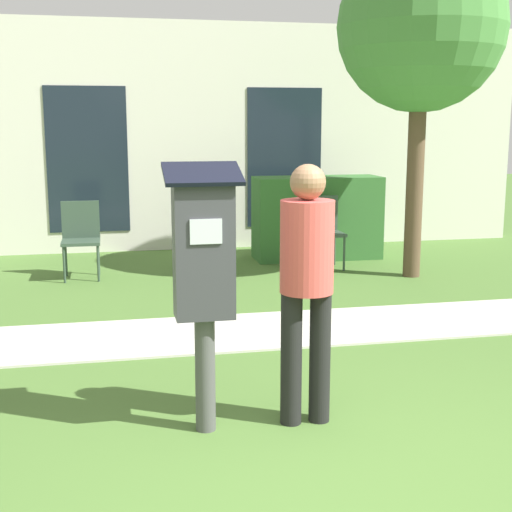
% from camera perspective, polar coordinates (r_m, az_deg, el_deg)
% --- Properties ---
extents(ground_plane, '(40.00, 40.00, 0.00)m').
position_cam_1_polar(ground_plane, '(3.68, 8.31, -19.08)').
color(ground_plane, '#476B2D').
extents(sidewalk, '(12.00, 1.10, 0.02)m').
position_cam_1_polar(sidewalk, '(6.28, -0.84, -6.04)').
color(sidewalk, beige).
rests_on(sidewalk, ground).
extents(building_facade, '(10.00, 0.26, 3.20)m').
position_cam_1_polar(building_facade, '(10.35, -5.52, 9.41)').
color(building_facade, silver).
rests_on(building_facade, ground).
extents(parking_meter, '(0.44, 0.31, 1.59)m').
position_cam_1_polar(parking_meter, '(4.10, -4.21, -0.59)').
color(parking_meter, '#4C4C4C').
rests_on(parking_meter, ground).
extents(person_standing, '(0.32, 0.32, 1.58)m').
position_cam_1_polar(person_standing, '(4.23, 4.08, -1.46)').
color(person_standing, black).
rests_on(person_standing, ground).
extents(outdoor_chair_left, '(0.44, 0.44, 0.90)m').
position_cam_1_polar(outdoor_chair_left, '(8.63, -13.84, 1.79)').
color(outdoor_chair_left, '#334738').
rests_on(outdoor_chair_left, ground).
extents(outdoor_chair_middle, '(0.44, 0.44, 0.90)m').
position_cam_1_polar(outdoor_chair_middle, '(8.74, -4.05, 2.18)').
color(outdoor_chair_middle, '#334738').
rests_on(outdoor_chair_middle, ground).
extents(outdoor_chair_right, '(0.44, 0.44, 0.90)m').
position_cam_1_polar(outdoor_chair_right, '(9.02, 5.39, 2.42)').
color(outdoor_chair_right, '#334738').
rests_on(outdoor_chair_right, ground).
extents(hedge_row, '(1.69, 0.60, 1.10)m').
position_cam_1_polar(hedge_row, '(9.62, 4.91, 3.07)').
color(hedge_row, '#33662D').
rests_on(hedge_row, ground).
extents(tree, '(1.90, 1.90, 3.82)m').
position_cam_1_polar(tree, '(8.61, 13.07, 17.26)').
color(tree, brown).
rests_on(tree, ground).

